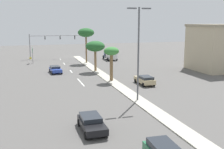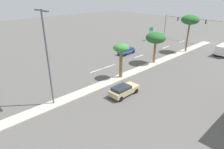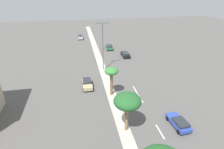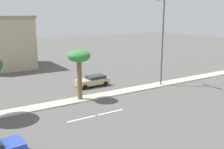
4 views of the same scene
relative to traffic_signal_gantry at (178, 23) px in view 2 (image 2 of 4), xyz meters
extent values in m
plane|color=#565451|center=(-8.04, 35.77, -4.20)|extent=(160.00, 160.00, 0.00)
cube|color=#B7B2A3|center=(-8.04, 46.40, -4.14)|extent=(1.80, 95.69, 0.12)
cube|color=silver|center=(-3.15, 2.56, -4.19)|extent=(0.20, 2.80, 0.01)
cube|color=silver|center=(-3.15, 10.50, -4.19)|extent=(0.20, 2.80, 0.01)
cube|color=silver|center=(-3.15, 20.93, -4.19)|extent=(0.20, 2.80, 0.01)
cube|color=silver|center=(-3.15, 29.45, -4.19)|extent=(0.20, 2.80, 0.01)
cube|color=silver|center=(-3.15, 32.50, -4.19)|extent=(0.20, 2.80, 0.01)
cylinder|color=gray|center=(4.14, 0.00, -0.99)|extent=(0.24, 0.24, 6.41)
cylinder|color=gold|center=(4.14, 0.00, -3.95)|extent=(0.53, 0.53, 0.50)
cylinder|color=gray|center=(-3.59, 0.00, 1.73)|extent=(15.48, 0.16, 0.16)
cube|color=black|center=(0.28, 0.00, 1.18)|extent=(0.20, 0.32, 0.90)
sphere|color=red|center=(0.28, -0.12, 1.48)|extent=(0.18, 0.18, 0.18)
cube|color=black|center=(-3.59, 0.00, 1.18)|extent=(0.20, 0.32, 0.90)
sphere|color=red|center=(-3.59, -0.12, 1.48)|extent=(0.18, 0.18, 0.18)
cube|color=black|center=(-7.46, 0.00, 1.18)|extent=(0.20, 0.32, 0.90)
sphere|color=red|center=(-7.46, -0.12, 1.48)|extent=(0.18, 0.18, 0.18)
cylinder|color=gray|center=(3.69, 6.78, -2.39)|extent=(0.10, 0.10, 3.61)
cylinder|color=gray|center=(3.69, 8.20, -2.39)|extent=(0.10, 0.10, 3.61)
cube|color=#19723F|center=(3.69, 7.49, -1.14)|extent=(0.08, 1.57, 1.10)
cylinder|color=brown|center=(-8.31, 10.75, -0.94)|extent=(0.36, 0.36, 6.27)
ellipsoid|color=#235B28|center=(-8.31, 10.75, 2.85)|extent=(3.75, 3.75, 2.06)
cylinder|color=olive|center=(-7.72, 22.14, -2.02)|extent=(0.44, 0.44, 4.12)
ellipsoid|color=#235B28|center=(-7.72, 22.14, 0.69)|extent=(3.68, 3.68, 2.02)
cylinder|color=brown|center=(-8.07, 31.61, -1.90)|extent=(0.52, 0.52, 4.35)
ellipsoid|color=#387F38|center=(-8.07, 31.61, 0.70)|extent=(2.43, 2.43, 1.34)
cylinder|color=#515459|center=(-7.87, 43.28, 1.44)|extent=(0.20, 0.20, 11.04)
cube|color=#515459|center=(-8.77, 43.28, 6.81)|extent=(1.10, 0.24, 0.16)
cube|color=#515459|center=(-6.97, 43.28, 6.81)|extent=(1.10, 0.24, 0.16)
cube|color=#2D47AD|center=(-0.13, 21.58, -3.60)|extent=(2.11, 4.26, 0.56)
cube|color=#262B33|center=(-0.09, 21.07, -3.13)|extent=(1.79, 2.39, 0.37)
cylinder|color=black|center=(-1.09, 22.96, -3.88)|extent=(0.27, 0.65, 0.64)
cylinder|color=black|center=(0.62, 23.09, -3.88)|extent=(0.27, 0.65, 0.64)
cylinder|color=black|center=(-0.88, 20.07, -3.88)|extent=(0.27, 0.65, 0.64)
cylinder|color=black|center=(0.84, 20.20, -3.88)|extent=(0.27, 0.65, 0.64)
cube|color=tan|center=(-12.27, 35.33, -3.54)|extent=(1.86, 4.33, 0.68)
cube|color=#262B33|center=(-12.28, 35.87, -3.00)|extent=(1.66, 2.39, 0.38)
cylinder|color=black|center=(-11.40, 33.84, -3.88)|extent=(0.23, 0.64, 0.64)
cylinder|color=black|center=(-13.11, 33.81, -3.88)|extent=(0.23, 0.64, 0.64)
cylinder|color=black|center=(-11.44, 36.85, -3.88)|extent=(0.23, 0.64, 0.64)
cylinder|color=black|center=(-13.15, 36.83, -3.88)|extent=(0.23, 0.64, 0.64)
cube|color=silver|center=(-15.19, 7.64, -2.84)|extent=(2.22, 4.23, 1.82)
cylinder|color=black|center=(-14.08, 4.81, -3.75)|extent=(0.28, 0.90, 0.90)
cylinder|color=black|center=(-14.08, 9.01, -3.75)|extent=(0.28, 0.90, 0.90)
camera|label=1|loc=(4.61, 73.32, 5.32)|focal=44.02mm
camera|label=2|loc=(-27.93, 52.55, 8.75)|focal=31.66mm
camera|label=3|loc=(-13.44, 2.89, 14.31)|focal=29.57mm
camera|label=4|loc=(16.66, 20.26, 4.98)|focal=41.22mm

